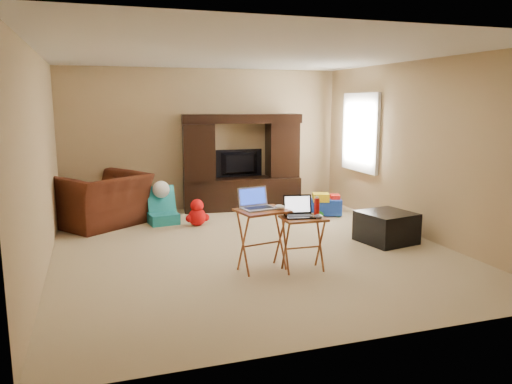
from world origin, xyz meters
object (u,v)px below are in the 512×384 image
object	(u,v)px
push_toy	(326,204)
ottoman	(386,227)
recliner	(102,200)
laptop_left	(259,199)
laptop_right	(300,207)
water_bottle	(317,207)
mouse_left	(280,207)
mouse_right	(319,217)
plush_toy	(197,212)
entertainment_center	(242,162)
television	(240,163)
tray_table_right	(303,244)
child_rocker	(163,205)
tray_table_left	(262,240)

from	to	relation	value
push_toy	ottoman	distance (m)	1.74
recliner	laptop_left	size ratio (longest dim) A/B	3.38
laptop_right	water_bottle	world-z (taller)	laptop_right
mouse_left	mouse_right	distance (m)	0.45
recliner	plush_toy	xyz separation A→B (m)	(1.41, -0.46, -0.19)
entertainment_center	water_bottle	world-z (taller)	entertainment_center
entertainment_center	laptop_left	distance (m)	3.35
plush_toy	laptop_right	bearing A→B (deg)	-74.14
mouse_left	television	bearing A→B (deg)	81.05
tray_table_right	laptop_right	size ratio (longest dim) A/B	1.91
entertainment_center	tray_table_right	distance (m)	3.51
ottoman	water_bottle	distance (m)	1.60
water_bottle	child_rocker	bearing A→B (deg)	117.84
television	recliner	xyz separation A→B (m)	(-2.44, -0.63, -0.41)
entertainment_center	laptop_right	size ratio (longest dim) A/B	6.36
ottoman	tray_table_left	xyz separation A→B (m)	(-2.01, -0.56, 0.15)
ottoman	mouse_left	size ratio (longest dim) A/B	4.54
plush_toy	laptop_left	world-z (taller)	laptop_left
television	tray_table_right	xyz separation A→B (m)	(-0.29, -3.54, -0.51)
recliner	laptop_left	world-z (taller)	laptop_left
water_bottle	push_toy	bearing A→B (deg)	61.57
recliner	water_bottle	world-z (taller)	water_bottle
plush_toy	ottoman	world-z (taller)	plush_toy
plush_toy	laptop_left	xyz separation A→B (m)	(0.26, -2.27, 0.62)
tray_table_left	mouse_right	world-z (taller)	tray_table_left
plush_toy	ottoman	size ratio (longest dim) A/B	0.65
television	push_toy	size ratio (longest dim) A/B	1.61
ottoman	recliner	bearing A→B (deg)	149.49
recliner	water_bottle	bearing A→B (deg)	94.03
laptop_right	plush_toy	bearing A→B (deg)	116.60
recliner	water_bottle	distance (m)	3.69
ottoman	laptop_right	xyz separation A→B (m)	(-1.61, -0.71, 0.54)
laptop_left	mouse_left	size ratio (longest dim) A/B	2.58
ottoman	mouse_right	size ratio (longest dim) A/B	5.16
recliner	plush_toy	bearing A→B (deg)	126.53
tray_table_right	water_bottle	world-z (taller)	water_bottle
push_toy	tray_table_left	distance (m)	3.01
tray_table_left	mouse_right	distance (m)	0.70
child_rocker	tray_table_left	distance (m)	2.73
laptop_left	laptop_right	xyz separation A→B (m)	(0.43, -0.17, -0.09)
mouse_left	entertainment_center	bearing A→B (deg)	80.82
television	mouse_right	world-z (taller)	television
child_rocker	ottoman	world-z (taller)	child_rocker
entertainment_center	tray_table_left	xyz separation A→B (m)	(-0.73, -3.30, -0.50)
television	ottoman	bearing A→B (deg)	114.27
ottoman	mouse_right	world-z (taller)	mouse_right
laptop_left	laptop_right	distance (m)	0.47
recliner	mouse_left	xyz separation A→B (m)	(1.89, -2.82, 0.33)
ottoman	mouse_left	bearing A→B (deg)	-160.80
tray_table_right	water_bottle	xyz separation A→B (m)	(0.20, 0.08, 0.41)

